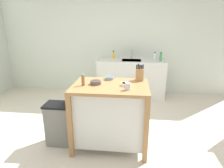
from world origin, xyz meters
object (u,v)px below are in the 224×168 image
Objects in this scene: bowl_ceramic_wide at (109,78)px; pepper_grinder at (83,80)px; bottle_hand_soap at (113,55)px; bottle_dish_soap at (155,56)px; bowl_stoneware_deep at (126,84)px; trash_bin at (59,124)px; bottle_spray_cleaner at (161,57)px; knife_block at (140,74)px; kitchen_island at (110,112)px; drinking_cup at (128,86)px; bowl_ceramic_small at (96,82)px; sink_faucet at (132,54)px.

pepper_grinder is at bearing -133.93° from bowl_ceramic_wide.
bottle_dish_soap is at bearing -3.08° from bottle_hand_soap.
bottle_dish_soap is (0.98, -0.05, -0.00)m from bottle_hand_soap.
trash_bin is at bearing -177.80° from bowl_stoneware_deep.
bottle_spray_cleaner is (0.71, 2.01, 0.04)m from bowl_stoneware_deep.
trash_bin is (-1.15, -0.31, -0.70)m from knife_block.
trash_bin is at bearing -156.63° from bowl_ceramic_wide.
bowl_ceramic_wide reaches higher than bowl_stoneware_deep.
kitchen_island is 11.11× the size of drinking_cup.
knife_block reaches higher than bowl_stoneware_deep.
bowl_stoneware_deep is 0.20× the size of trash_bin.
bottle_spray_cleaner is at bearing -9.03° from bottle_hand_soap.
trash_bin is 3.29× the size of bottle_dish_soap.
bowl_ceramic_small is 0.74× the size of bottle_spray_cleaner.
drinking_cup is at bearing -56.75° from bowl_ceramic_wide.
pepper_grinder is (-0.31, -0.32, 0.05)m from bowl_ceramic_wide.
bottle_spray_cleaner reaches higher than pepper_grinder.
bottle_dish_soap is at bearing 54.54° from trash_bin.
bowl_ceramic_small is 1.15× the size of bowl_ceramic_wide.
bottle_hand_soap reaches higher than bottle_dish_soap.
sink_faucet is (0.30, 1.95, 0.05)m from bowl_ceramic_wide.
knife_block reaches higher than bowl_ceramic_wide.
drinking_cup is 2.28m from bottle_spray_cleaner.
bottle_spray_cleaner is at bearing -17.48° from sink_faucet.
drinking_cup is at bearing -80.02° from bowl_stoneware_deep.
bowl_ceramic_wide is 2.04m from bottle_dish_soap.
drinking_cup reaches higher than trash_bin.
kitchen_island is 5.35× the size of bottle_dish_soap.
drinking_cup is at bearing -109.74° from knife_block.
bowl_stoneware_deep is at bearing -2.68° from kitchen_island.
bowl_ceramic_small reaches higher than kitchen_island.
bowl_ceramic_wide is 1.92m from bottle_hand_soap.
bottle_spray_cleaner is at bearing 70.58° from bowl_stoneware_deep.
drinking_cup is 0.46× the size of bottle_hand_soap.
kitchen_island reaches higher than trash_bin.
kitchen_island is at bearing -2.25° from bowl_ceramic_small.
bottle_hand_soap is (-0.44, -0.03, -0.02)m from sink_faucet.
bottle_spray_cleaner is at bearing 65.40° from kitchen_island.
bowl_stoneware_deep is 0.98× the size of bowl_ceramic_wide.
bottle_dish_soap is at bearing 62.27° from pepper_grinder.
drinking_cup is 0.57× the size of pepper_grinder.
bottle_hand_soap is (-0.39, 2.18, 0.04)m from bowl_stoneware_deep.
kitchen_island is at bearing -146.34° from knife_block.
pepper_grinder is at bearing -155.41° from bowl_ceramic_small.
sink_faucet is at bearing 88.71° from bowl_stoneware_deep.
bowl_stoneware_deep is 1.15m from trash_bin.
sink_faucet reaches higher than kitchen_island.
kitchen_island is at bearing -85.09° from bottle_hand_soap.
pepper_grinder is at bearing -117.73° from bottle_dish_soap.
sink_faucet is at bearing 93.99° from knife_block.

